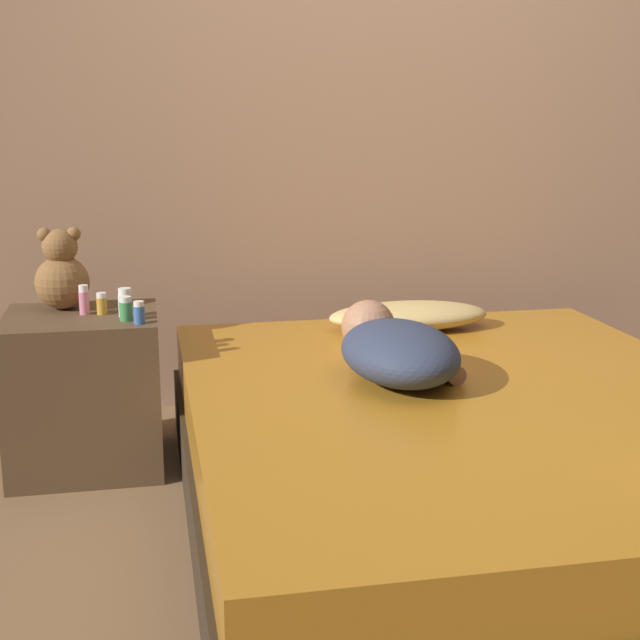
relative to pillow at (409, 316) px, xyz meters
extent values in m
plane|color=brown|center=(-0.04, -0.79, -0.47)|extent=(12.00, 12.00, 0.00)
cube|color=tan|center=(-0.04, 0.52, 0.83)|extent=(8.00, 0.06, 2.60)
cube|color=#2D2319|center=(-0.04, -0.79, -0.35)|extent=(1.69, 2.07, 0.24)
cube|color=#B2721E|center=(-0.04, -0.79, -0.14)|extent=(1.65, 2.03, 0.18)
cube|color=brown|center=(-1.21, -0.10, -0.20)|extent=(0.52, 0.47, 0.55)
ellipsoid|color=tan|center=(0.00, 0.00, 0.00)|extent=(0.62, 0.28, 0.10)
ellipsoid|color=#2D3851|center=(-0.22, -0.64, 0.04)|extent=(0.37, 0.53, 0.18)
sphere|color=#A87556|center=(-0.24, -0.30, 0.04)|extent=(0.19, 0.19, 0.19)
cylinder|color=#A87556|center=(-0.07, -0.61, -0.02)|extent=(0.07, 0.23, 0.06)
sphere|color=brown|center=(-1.27, 0.01, 0.17)|extent=(0.19, 0.19, 0.19)
sphere|color=brown|center=(-1.27, 0.01, 0.30)|extent=(0.12, 0.12, 0.12)
sphere|color=brown|center=(-1.32, 0.01, 0.35)|extent=(0.05, 0.05, 0.05)
sphere|color=brown|center=(-1.22, 0.01, 0.35)|extent=(0.05, 0.05, 0.05)
cylinder|color=pink|center=(-1.19, -0.09, 0.12)|extent=(0.03, 0.03, 0.08)
cylinder|color=white|center=(-1.19, -0.09, 0.17)|extent=(0.03, 0.03, 0.02)
cylinder|color=gold|center=(-1.13, -0.10, 0.11)|extent=(0.04, 0.04, 0.06)
cylinder|color=white|center=(-1.13, -0.10, 0.15)|extent=(0.03, 0.03, 0.02)
cylinder|color=silver|center=(-1.05, -0.15, 0.12)|extent=(0.05, 0.05, 0.08)
cylinder|color=white|center=(-1.05, -0.15, 0.17)|extent=(0.04, 0.04, 0.02)
cylinder|color=#3D8E4C|center=(-1.05, -0.21, 0.11)|extent=(0.04, 0.04, 0.06)
cylinder|color=white|center=(-1.05, -0.21, 0.15)|extent=(0.04, 0.04, 0.02)
cylinder|color=#3866B2|center=(-1.01, -0.27, 0.11)|extent=(0.04, 0.04, 0.06)
cylinder|color=white|center=(-1.01, -0.27, 0.15)|extent=(0.03, 0.03, 0.02)
camera|label=1|loc=(-0.98, -3.18, 0.77)|focal=50.00mm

